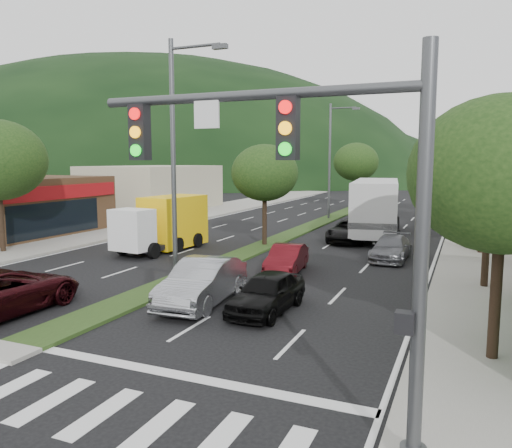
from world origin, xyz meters
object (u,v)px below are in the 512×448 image
at_px(car_queue_d, 350,231).
at_px(tree_r_b, 491,164).
at_px(traffic_signal, 325,192).
at_px(tree_r_d, 482,160).
at_px(tree_r_a, 503,175).
at_px(box_truck, 165,225).
at_px(tree_med_far, 356,162).
at_px(car_queue_c, 287,259).
at_px(sedan_silver, 202,282).
at_px(car_queue_a, 267,292).
at_px(tree_r_e, 479,163).
at_px(tree_med_near, 265,173).
at_px(car_queue_b, 391,248).
at_px(suv_maroon, 0,291).
at_px(motorhome, 376,207).
at_px(tree_r_c, 485,168).
at_px(car_queue_e, 385,221).
at_px(streetlight_mid, 332,156).
at_px(streetlight_near, 177,150).

bearing_deg(car_queue_d, tree_r_b, -52.85).
xyz_separation_m(traffic_signal, tree_r_d, (2.97, 31.54, 0.54)).
bearing_deg(tree_r_a, box_truck, 147.81).
xyz_separation_m(tree_med_far, car_queue_c, (3.65, -32.27, -4.36)).
relative_size(sedan_silver, car_queue_a, 1.22).
xyz_separation_m(tree_r_a, car_queue_a, (-6.94, 1.77, -4.13)).
relative_size(tree_med_far, car_queue_d, 1.39).
xyz_separation_m(traffic_signal, box_truck, (-13.83, 16.12, -3.18)).
relative_size(tree_r_e, car_queue_d, 1.34).
bearing_deg(tree_med_far, tree_r_a, -73.30).
xyz_separation_m(tree_r_a, tree_med_near, (-12.00, 14.00, -0.39)).
height_order(traffic_signal, tree_r_e, traffic_signal).
bearing_deg(tree_med_near, box_truck, -144.52).
bearing_deg(box_truck, tree_r_e, -117.84).
relative_size(tree_med_far, car_queue_b, 1.60).
height_order(traffic_signal, suv_maroon, traffic_signal).
relative_size(sedan_silver, box_truck, 0.76).
xyz_separation_m(traffic_signal, motorhome, (-3.53, 26.00, -2.60)).
bearing_deg(car_queue_c, tree_r_c, 37.79).
bearing_deg(car_queue_e, tree_med_far, 112.37).
xyz_separation_m(sedan_silver, suv_maroon, (-5.66, -3.75, -0.02)).
distance_m(tree_r_e, car_queue_b, 24.06).
bearing_deg(tree_r_b, car_queue_e, 111.12).
relative_size(tree_r_e, car_queue_a, 1.66).
bearing_deg(traffic_signal, tree_r_c, 82.15).
xyz_separation_m(tree_med_far, streetlight_mid, (0.21, -11.00, 0.58)).
bearing_deg(tree_r_b, suv_maroon, -146.50).
xyz_separation_m(tree_r_c, streetlight_mid, (-11.79, 13.00, 0.84)).
relative_size(car_queue_a, car_queue_d, 0.81).
distance_m(car_queue_d, box_truck, 11.66).
relative_size(car_queue_d, motorhome, 0.49).
bearing_deg(tree_r_e, car_queue_d, -112.66).
relative_size(tree_r_d, car_queue_e, 1.99).
bearing_deg(streetlight_near, car_queue_b, 49.53).
xyz_separation_m(tree_r_e, car_queue_b, (-4.35, -23.27, -4.26)).
height_order(tree_r_a, tree_r_d, tree_r_d).
bearing_deg(tree_r_b, tree_r_d, 90.00).
distance_m(tree_r_e, car_queue_d, 20.24).
relative_size(tree_r_d, tree_med_near, 1.19).
distance_m(traffic_signal, tree_r_a, 6.29).
bearing_deg(tree_r_c, car_queue_c, -135.25).
xyz_separation_m(box_truck, motorhome, (10.30, 9.89, 0.58)).
distance_m(tree_med_near, box_truck, 6.60).
height_order(tree_r_c, sedan_silver, tree_r_c).
xyz_separation_m(tree_r_d, streetlight_mid, (-11.79, 3.00, 0.40)).
bearing_deg(car_queue_c, tree_r_a, -49.75).
relative_size(streetlight_near, car_queue_c, 2.56).
bearing_deg(car_queue_b, suv_maroon, -125.39).
bearing_deg(streetlight_near, tree_med_near, 91.18).
bearing_deg(box_truck, tree_r_a, 153.43).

